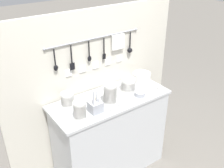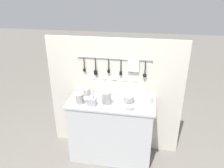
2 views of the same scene
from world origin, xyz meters
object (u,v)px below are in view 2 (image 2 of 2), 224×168
plate_stack (146,99)px  cup_front_right (109,108)px  cup_centre (150,110)px  bowl_stack_nested_right (80,99)px  cutlery_caddy (92,101)px  bowl_stack_short_front (107,98)px  cup_beside_plates (96,98)px  steel_mixing_bowl (130,108)px  cup_mid_row (100,108)px  bowl_stack_back_corner (85,92)px  cup_front_left (78,97)px  bowl_stack_tall_left (129,99)px

plate_stack → cup_front_right: 0.55m
plate_stack → cup_centre: (0.06, -0.23, -0.04)m
bowl_stack_nested_right → cup_centre: 0.96m
plate_stack → cutlery_caddy: size_ratio=0.82×
bowl_stack_short_front → cup_centre: size_ratio=4.24×
cup_beside_plates → cup_front_right: bearing=-45.1°
steel_mixing_bowl → cup_mid_row: bearing=-169.1°
steel_mixing_bowl → plate_stack: bearing=45.9°
bowl_stack_nested_right → steel_mixing_bowl: (0.69, -0.01, -0.06)m
bowl_stack_nested_right → cup_centre: bowl_stack_nested_right is taller
bowl_stack_back_corner → bowl_stack_nested_right: size_ratio=0.79×
bowl_stack_short_front → steel_mixing_bowl: bowl_stack_short_front is taller
cup_beside_plates → cup_front_left: bearing=-174.5°
bowl_stack_back_corner → cutlery_caddy: size_ratio=0.57×
steel_mixing_bowl → bowl_stack_back_corner: bearing=158.9°
steel_mixing_bowl → cup_beside_plates: 0.55m
bowl_stack_tall_left → cup_beside_plates: bowl_stack_tall_left is taller
bowl_stack_short_front → cup_front_right: bearing=-65.1°
steel_mixing_bowl → cup_front_right: bearing=-169.9°
bowl_stack_short_front → bowl_stack_nested_right: bowl_stack_short_front is taller
bowl_stack_nested_right → plate_stack: bowl_stack_nested_right is taller
bowl_stack_tall_left → cup_front_right: size_ratio=3.02×
cup_centre → bowl_stack_short_front: bearing=171.4°
bowl_stack_short_front → bowl_stack_tall_left: 0.31m
plate_stack → cup_beside_plates: plate_stack is taller
bowl_stack_short_front → cup_mid_row: size_ratio=4.24×
bowl_stack_tall_left → cup_centre: 0.35m
cup_front_right → bowl_stack_nested_right: bearing=171.9°
cup_front_right → cup_front_left: same height
cup_beside_plates → cup_mid_row: (0.12, -0.27, 0.00)m
bowl_stack_back_corner → bowl_stack_nested_right: bearing=-91.8°
cup_front_left → cup_beside_plates: (0.26, 0.03, 0.00)m
bowl_stack_back_corner → cup_front_left: (-0.09, -0.10, -0.05)m
bowl_stack_back_corner → cup_centre: bearing=-16.9°
plate_stack → cup_front_right: plate_stack is taller
bowl_stack_back_corner → plate_stack: bearing=-3.4°
bowl_stack_nested_right → cup_beside_plates: bearing=45.1°
cup_front_left → cup_beside_plates: same height
bowl_stack_back_corner → steel_mixing_bowl: size_ratio=1.25×
bowl_stack_nested_right → cup_centre: bearing=-2.0°
bowl_stack_tall_left → cup_beside_plates: bearing=175.3°
plate_stack → cup_beside_plates: bearing=-178.4°
cup_front_left → cup_mid_row: size_ratio=1.00×
cutlery_caddy → cup_mid_row: cutlery_caddy is taller
bowl_stack_tall_left → cutlery_caddy: bearing=-165.3°
bowl_stack_tall_left → steel_mixing_bowl: bearing=-77.3°
bowl_stack_tall_left → steel_mixing_bowl: bowl_stack_tall_left is taller
cup_front_right → cup_front_left: (-0.50, 0.22, 0.00)m
bowl_stack_tall_left → bowl_stack_nested_right: (-0.66, -0.14, 0.01)m
bowl_stack_nested_right → plate_stack: 0.92m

